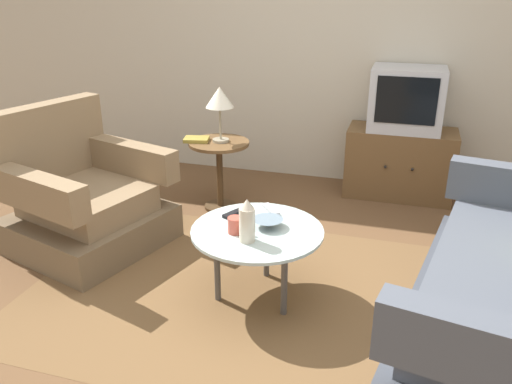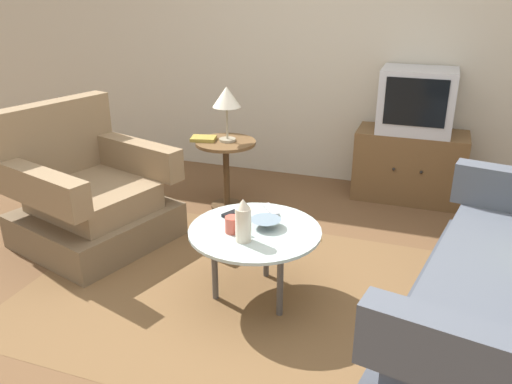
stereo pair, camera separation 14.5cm
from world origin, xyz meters
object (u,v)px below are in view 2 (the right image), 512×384
object	(u,v)px
vase	(243,221)
bowl	(265,223)
mug	(233,225)
tv_remote_silver	(271,210)
book	(203,139)
armchair	(88,197)
television	(417,101)
coffee_table	(255,236)
tv_stand	(409,166)
tv_remote_dark	(233,213)
side_table	(226,160)
table_lamp	(227,99)

from	to	relation	value
vase	bowl	xyz separation A→B (m)	(0.06, 0.19, -0.09)
mug	vase	bearing A→B (deg)	-40.03
tv_remote_silver	book	bearing A→B (deg)	-175.44
armchair	television	bearing A→B (deg)	142.98
tv_remote_silver	coffee_table	bearing A→B (deg)	-42.30
tv_stand	mug	size ratio (longest dim) A/B	6.67
tv_stand	tv_remote_dark	bearing A→B (deg)	-118.50
side_table	tv_stand	xyz separation A→B (m)	(1.36, 0.69, -0.11)
mug	tv_stand	bearing A→B (deg)	66.54
bowl	tv_remote_dark	distance (m)	0.25
side_table	vase	distance (m)	1.43
coffee_table	side_table	bearing A→B (deg)	119.62
television	tv_remote_silver	bearing A→B (deg)	-114.43
vase	tv_remote_dark	xyz separation A→B (m)	(-0.17, 0.29, -0.11)
armchair	tv_remote_dark	bearing A→B (deg)	98.85
side_table	table_lamp	distance (m)	0.49
armchair	mug	distance (m)	1.31
coffee_table	table_lamp	xyz separation A→B (m)	(-0.63, 1.13, 0.50)
armchair	table_lamp	xyz separation A→B (m)	(0.72, 0.83, 0.57)
armchair	bowl	distance (m)	1.42
tv_stand	mug	world-z (taller)	tv_stand
vase	mug	world-z (taller)	vase
book	mug	bearing A→B (deg)	-71.49
armchair	book	world-z (taller)	armchair
tv_stand	book	world-z (taller)	book
tv_stand	mug	xyz separation A→B (m)	(-0.82, -1.88, 0.19)
coffee_table	tv_remote_silver	distance (m)	0.26
television	mug	world-z (taller)	television
book	tv_remote_silver	bearing A→B (deg)	-58.31
armchair	bowl	bearing A→B (deg)	96.24
tv_remote_dark	book	xyz separation A→B (m)	(-0.63, 0.95, 0.13)
television	book	xyz separation A→B (m)	(-1.53, -0.73, -0.26)
tv_remote_dark	tv_remote_silver	world-z (taller)	same
bowl	tv_remote_dark	xyz separation A→B (m)	(-0.23, 0.10, -0.01)
side_table	mug	world-z (taller)	side_table
bowl	tv_remote_dark	size ratio (longest dim) A/B	1.12
coffee_table	tv_remote_dark	size ratio (longest dim) A/B	4.78
vase	television	bearing A→B (deg)	69.63
tv_remote_silver	book	distance (m)	1.18
television	book	distance (m)	1.71
armchair	tv_stand	distance (m)	2.56
armchair	coffee_table	size ratio (longest dim) A/B	1.51
table_lamp	bowl	xyz separation A→B (m)	(0.67, -1.09, -0.43)
mug	tv_remote_silver	bearing A→B (deg)	71.89
tv_remote_silver	tv_remote_dark	bearing A→B (deg)	-99.75
side_table	table_lamp	xyz separation A→B (m)	(0.01, 0.01, 0.49)
mug	tv_remote_dark	world-z (taller)	mug
tv_stand	tv_remote_dark	distance (m)	1.90
armchair	side_table	size ratio (longest dim) A/B	2.01
armchair	coffee_table	xyz separation A→B (m)	(1.35, -0.31, 0.08)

